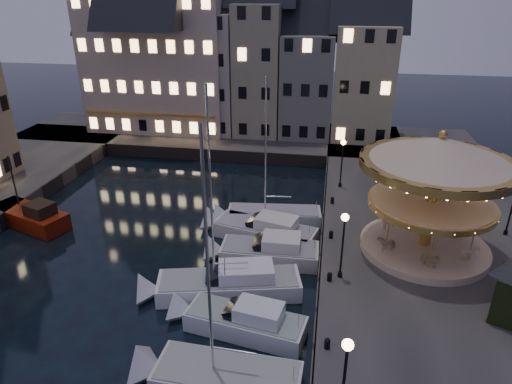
% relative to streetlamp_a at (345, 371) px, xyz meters
% --- Properties ---
extents(ground, '(160.00, 160.00, 0.00)m').
position_rel_streetlamp_a_xyz_m(ground, '(-7.20, 9.00, -4.02)').
color(ground, black).
rests_on(ground, ground).
extents(quay_east, '(16.00, 56.00, 1.30)m').
position_rel_streetlamp_a_xyz_m(quay_east, '(6.80, 15.00, -3.37)').
color(quay_east, '#474442').
rests_on(quay_east, ground).
extents(quay_north, '(44.00, 12.00, 1.30)m').
position_rel_streetlamp_a_xyz_m(quay_north, '(-15.20, 37.00, -3.37)').
color(quay_north, '#474442').
rests_on(quay_north, ground).
extents(quaywall_e, '(0.15, 44.00, 1.30)m').
position_rel_streetlamp_a_xyz_m(quaywall_e, '(-1.20, 15.00, -3.37)').
color(quaywall_e, '#47423A').
rests_on(quaywall_e, ground).
extents(quaywall_n, '(48.00, 0.15, 1.30)m').
position_rel_streetlamp_a_xyz_m(quaywall_n, '(-13.20, 31.00, -3.37)').
color(quaywall_n, '#47423A').
rests_on(quaywall_n, ground).
extents(streetlamp_a, '(0.44, 0.44, 4.17)m').
position_rel_streetlamp_a_xyz_m(streetlamp_a, '(0.00, 0.00, 0.00)').
color(streetlamp_a, black).
rests_on(streetlamp_a, quay_east).
extents(streetlamp_b, '(0.44, 0.44, 4.17)m').
position_rel_streetlamp_a_xyz_m(streetlamp_b, '(0.00, 10.00, 0.00)').
color(streetlamp_b, black).
rests_on(streetlamp_b, quay_east).
extents(streetlamp_c, '(0.44, 0.44, 4.17)m').
position_rel_streetlamp_a_xyz_m(streetlamp_c, '(0.00, 23.50, 0.00)').
color(streetlamp_c, black).
rests_on(streetlamp_c, quay_east).
extents(bollard_a, '(0.30, 0.30, 0.57)m').
position_rel_streetlamp_a_xyz_m(bollard_a, '(-0.60, 4.00, -2.41)').
color(bollard_a, black).
rests_on(bollard_a, quay_east).
extents(bollard_b, '(0.30, 0.30, 0.57)m').
position_rel_streetlamp_a_xyz_m(bollard_b, '(-0.60, 9.50, -2.41)').
color(bollard_b, black).
rests_on(bollard_b, quay_east).
extents(bollard_c, '(0.30, 0.30, 0.57)m').
position_rel_streetlamp_a_xyz_m(bollard_c, '(-0.60, 14.50, -2.41)').
color(bollard_c, black).
rests_on(bollard_c, quay_east).
extents(bollard_d, '(0.30, 0.30, 0.57)m').
position_rel_streetlamp_a_xyz_m(bollard_d, '(-0.60, 20.00, -2.41)').
color(bollard_d, black).
rests_on(bollard_d, quay_east).
extents(townhouse_na, '(5.50, 8.00, 12.80)m').
position_rel_streetlamp_a_xyz_m(townhouse_na, '(-26.70, 39.00, 3.76)').
color(townhouse_na, tan).
rests_on(townhouse_na, quay_north).
extents(townhouse_nb, '(6.16, 8.00, 13.80)m').
position_rel_streetlamp_a_xyz_m(townhouse_nb, '(-21.25, 39.00, 4.26)').
color(townhouse_nb, slate).
rests_on(townhouse_nb, quay_north).
extents(townhouse_nc, '(6.82, 8.00, 14.80)m').
position_rel_streetlamp_a_xyz_m(townhouse_nc, '(-15.20, 39.00, 4.76)').
color(townhouse_nc, '#ACA391').
rests_on(townhouse_nc, quay_north).
extents(townhouse_nd, '(5.50, 8.00, 15.80)m').
position_rel_streetlamp_a_xyz_m(townhouse_nd, '(-9.45, 39.00, 5.26)').
color(townhouse_nd, gray).
rests_on(townhouse_nd, quay_north).
extents(townhouse_ne, '(6.16, 8.00, 12.80)m').
position_rel_streetlamp_a_xyz_m(townhouse_ne, '(-4.00, 39.00, 3.76)').
color(townhouse_ne, slate).
rests_on(townhouse_ne, quay_north).
extents(townhouse_nf, '(6.82, 8.00, 13.80)m').
position_rel_streetlamp_a_xyz_m(townhouse_nf, '(2.05, 39.00, 4.26)').
color(townhouse_nf, tan).
rests_on(townhouse_nf, quay_north).
extents(hotel_corner, '(17.60, 9.00, 16.80)m').
position_rel_streetlamp_a_xyz_m(hotel_corner, '(-21.20, 39.00, 5.76)').
color(hotel_corner, '#C4B29B').
rests_on(hotel_corner, quay_north).
extents(motorboat_a, '(7.79, 2.87, 13.02)m').
position_rel_streetlamp_a_xyz_m(motorboat_a, '(-5.58, 2.07, -3.48)').
color(motorboat_a, silver).
rests_on(motorboat_a, ground).
extents(motorboat_b, '(7.52, 3.29, 2.15)m').
position_rel_streetlamp_a_xyz_m(motorboat_b, '(-5.31, 5.94, -3.38)').
color(motorboat_b, silver).
rests_on(motorboat_b, ground).
extents(motorboat_c, '(9.60, 4.53, 12.74)m').
position_rel_streetlamp_a_xyz_m(motorboat_c, '(-6.87, 8.93, -3.34)').
color(motorboat_c, white).
rests_on(motorboat_c, ground).
extents(motorboat_d, '(7.57, 2.65, 2.15)m').
position_rel_streetlamp_a_xyz_m(motorboat_d, '(-5.01, 13.00, -3.38)').
color(motorboat_d, silver).
rests_on(motorboat_d, ground).
extents(motorboat_e, '(8.57, 4.39, 2.15)m').
position_rel_streetlamp_a_xyz_m(motorboat_e, '(-5.74, 15.95, -3.37)').
color(motorboat_e, silver).
rests_on(motorboat_e, ground).
extents(motorboat_f, '(8.31, 2.93, 10.98)m').
position_rel_streetlamp_a_xyz_m(motorboat_f, '(-5.59, 18.44, -3.49)').
color(motorboat_f, silver).
rests_on(motorboat_f, ground).
extents(red_fishing_boat, '(7.02, 4.41, 5.69)m').
position_rel_streetlamp_a_xyz_m(red_fishing_boat, '(-23.49, 14.93, -3.33)').
color(red_fishing_boat, '#6C1806').
rests_on(red_fishing_boat, ground).
extents(carousel, '(9.24, 9.24, 8.09)m').
position_rel_streetlamp_a_xyz_m(carousel, '(5.36, 13.92, 2.61)').
color(carousel, '#CFB490').
rests_on(carousel, quay_east).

